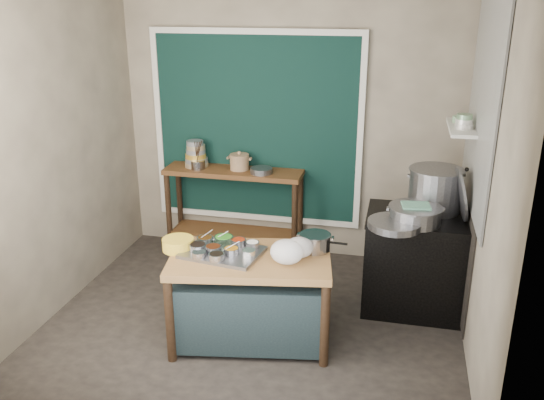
% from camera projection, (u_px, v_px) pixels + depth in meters
% --- Properties ---
extents(floor, '(3.50, 3.00, 0.02)m').
position_uv_depth(floor, '(254.00, 320.00, 5.03)').
color(floor, '#302A24').
rests_on(floor, ground).
extents(back_wall, '(3.50, 0.02, 2.80)m').
position_uv_depth(back_wall, '(290.00, 125.00, 5.93)').
color(back_wall, gray).
rests_on(back_wall, floor).
extents(left_wall, '(0.02, 3.00, 2.80)m').
position_uv_depth(left_wall, '(54.00, 152.00, 4.92)').
color(left_wall, gray).
rests_on(left_wall, floor).
extents(right_wall, '(0.02, 3.00, 2.80)m').
position_uv_depth(right_wall, '(487.00, 181.00, 4.18)').
color(right_wall, gray).
rests_on(right_wall, floor).
extents(curtain_panel, '(2.10, 0.02, 1.90)m').
position_uv_depth(curtain_panel, '(256.00, 129.00, 5.99)').
color(curtain_panel, black).
rests_on(curtain_panel, back_wall).
extents(curtain_frame, '(2.22, 0.03, 2.02)m').
position_uv_depth(curtain_frame, '(256.00, 129.00, 5.98)').
color(curtain_frame, beige).
rests_on(curtain_frame, back_wall).
extents(tile_panel, '(0.02, 1.70, 1.70)m').
position_uv_depth(tile_panel, '(482.00, 105.00, 4.53)').
color(tile_panel, '#B2B2AA').
rests_on(tile_panel, right_wall).
extents(soot_patch, '(0.01, 1.30, 1.30)m').
position_uv_depth(soot_patch, '(465.00, 234.00, 5.02)').
color(soot_patch, black).
rests_on(soot_patch, right_wall).
extents(wall_shelf, '(0.22, 0.70, 0.03)m').
position_uv_depth(wall_shelf, '(462.00, 128.00, 4.92)').
color(wall_shelf, beige).
rests_on(wall_shelf, right_wall).
extents(prep_table, '(1.35, 0.92, 0.75)m').
position_uv_depth(prep_table, '(251.00, 299.00, 4.61)').
color(prep_table, olive).
rests_on(prep_table, floor).
extents(back_counter, '(1.45, 0.40, 0.95)m').
position_uv_depth(back_counter, '(234.00, 212.00, 6.15)').
color(back_counter, '#503217').
rests_on(back_counter, floor).
extents(stove_block, '(0.90, 0.68, 0.85)m').
position_uv_depth(stove_block, '(417.00, 263.00, 5.10)').
color(stove_block, black).
rests_on(stove_block, floor).
extents(stove_top, '(0.92, 0.69, 0.03)m').
position_uv_depth(stove_top, '(421.00, 217.00, 4.95)').
color(stove_top, black).
rests_on(stove_top, stove_block).
extents(condiment_tray, '(0.66, 0.51, 0.03)m').
position_uv_depth(condiment_tray, '(222.00, 252.00, 4.52)').
color(condiment_tray, gray).
rests_on(condiment_tray, prep_table).
extents(condiment_bowls, '(0.54, 0.44, 0.06)m').
position_uv_depth(condiment_bowls, '(220.00, 247.00, 4.53)').
color(condiment_bowls, gray).
rests_on(condiment_bowls, condiment_tray).
extents(yellow_basin, '(0.27, 0.27, 0.10)m').
position_uv_depth(yellow_basin, '(178.00, 244.00, 4.58)').
color(yellow_basin, gold).
rests_on(yellow_basin, prep_table).
extents(saucepan, '(0.27, 0.27, 0.14)m').
position_uv_depth(saucepan, '(315.00, 242.00, 4.57)').
color(saucepan, gray).
rests_on(saucepan, prep_table).
extents(plastic_bag_a, '(0.31, 0.28, 0.19)m').
position_uv_depth(plastic_bag_a, '(287.00, 252.00, 4.34)').
color(plastic_bag_a, white).
rests_on(plastic_bag_a, prep_table).
extents(plastic_bag_b, '(0.27, 0.25, 0.16)m').
position_uv_depth(plastic_bag_b, '(299.00, 247.00, 4.45)').
color(plastic_bag_b, white).
rests_on(plastic_bag_b, prep_table).
extents(bowl_stack, '(0.25, 0.25, 0.28)m').
position_uv_depth(bowl_stack, '(196.00, 155.00, 6.07)').
color(bowl_stack, tan).
rests_on(bowl_stack, back_counter).
extents(utensil_cup, '(0.19, 0.19, 0.09)m').
position_uv_depth(utensil_cup, '(198.00, 165.00, 6.00)').
color(utensil_cup, gray).
rests_on(utensil_cup, back_counter).
extents(ceramic_crock, '(0.22, 0.22, 0.14)m').
position_uv_depth(ceramic_crock, '(239.00, 163.00, 5.97)').
color(ceramic_crock, '#977152').
rests_on(ceramic_crock, back_counter).
extents(wide_bowl, '(0.29, 0.29, 0.06)m').
position_uv_depth(wide_bowl, '(261.00, 171.00, 5.86)').
color(wide_bowl, gray).
rests_on(wide_bowl, back_counter).
extents(stock_pot, '(0.60, 0.60, 0.38)m').
position_uv_depth(stock_pot, '(435.00, 190.00, 5.01)').
color(stock_pot, gray).
rests_on(stock_pot, stove_top).
extents(pot_lid, '(0.15, 0.47, 0.46)m').
position_uv_depth(pot_lid, '(461.00, 194.00, 4.79)').
color(pot_lid, gray).
rests_on(pot_lid, stove_top).
extents(steamer, '(0.52, 0.52, 0.15)m').
position_uv_depth(steamer, '(415.00, 215.00, 4.77)').
color(steamer, gray).
rests_on(steamer, stove_top).
extents(green_cloth, '(0.25, 0.20, 0.02)m').
position_uv_depth(green_cloth, '(416.00, 206.00, 4.74)').
color(green_cloth, '#66AC8A').
rests_on(green_cloth, steamer).
extents(shallow_pan, '(0.57, 0.57, 0.06)m').
position_uv_depth(shallow_pan, '(394.00, 224.00, 4.69)').
color(shallow_pan, gray).
rests_on(shallow_pan, stove_top).
extents(shelf_bowl_stack, '(0.15, 0.15, 0.12)m').
position_uv_depth(shelf_bowl_stack, '(464.00, 122.00, 4.80)').
color(shelf_bowl_stack, silver).
rests_on(shelf_bowl_stack, wall_shelf).
extents(shelf_bowl_green, '(0.20, 0.20, 0.05)m').
position_uv_depth(shelf_bowl_green, '(461.00, 119.00, 5.04)').
color(shelf_bowl_green, gray).
rests_on(shelf_bowl_green, wall_shelf).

